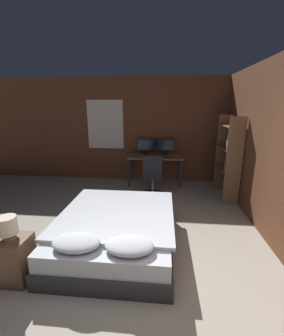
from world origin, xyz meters
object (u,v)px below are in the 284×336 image
object	(u,v)px
nightstand	(13,259)
monitor_right	(165,146)
bedside_lamp	(7,226)
monitor_left	(146,145)
computer_mouse	(166,157)
office_chair	(153,179)
bookshelf	(230,155)
desk	(155,160)
keyboard	(155,158)
bed	(116,230)

from	to	relation	value
nightstand	monitor_right	xyz separation A→B (m)	(1.74, 3.75, 0.71)
bedside_lamp	monitor_left	bearing A→B (deg)	71.79
computer_mouse	nightstand	bearing A→B (deg)	-118.17
office_chair	bookshelf	size ratio (longest dim) A/B	0.54
nightstand	desk	bearing A→B (deg)	67.13
desk	monitor_left	bearing A→B (deg)	138.45
monitor_right	bookshelf	xyz separation A→B (m)	(1.35, -1.00, 0.01)
monitor_left	keyboard	xyz separation A→B (m)	(0.25, -0.45, -0.22)
office_chair	bookshelf	world-z (taller)	bookshelf
bed	nightstand	world-z (taller)	bed
computer_mouse	office_chair	world-z (taller)	office_chair
desk	computer_mouse	distance (m)	0.38
bedside_lamp	bookshelf	world-z (taller)	bookshelf
monitor_left	monitor_right	bearing A→B (deg)	0.00
desk	monitor_right	distance (m)	0.47
nightstand	computer_mouse	bearing A→B (deg)	61.83
bed	office_chair	distance (m)	1.99
desk	keyboard	world-z (taller)	keyboard
bed	monitor_left	bearing A→B (deg)	86.43
bed	desk	bearing A→B (deg)	80.91
desk	monitor_right	world-z (taller)	monitor_right
bedside_lamp	computer_mouse	world-z (taller)	bedside_lamp
nightstand	keyboard	xyz separation A→B (m)	(1.49, 3.30, 0.49)
bed	desk	world-z (taller)	desk
desk	office_chair	bearing A→B (deg)	-91.03
monitor_right	office_chair	world-z (taller)	monitor_right
bedside_lamp	desk	xyz separation A→B (m)	(1.49, 3.52, -0.05)
keyboard	desk	bearing A→B (deg)	90.00
computer_mouse	desk	bearing A→B (deg)	141.86
bed	keyboard	distance (m)	2.61
computer_mouse	bookshelf	size ratio (longest dim) A/B	0.04
computer_mouse	monitor_left	bearing A→B (deg)	140.20
bed	desk	size ratio (longest dim) A/B	1.41
nightstand	bedside_lamp	size ratio (longest dim) A/B	2.05
bookshelf	office_chair	bearing A→B (deg)	-178.90
bedside_lamp	desk	size ratio (longest dim) A/B	0.19
office_chair	keyboard	bearing A→B (deg)	88.58
monitor_right	computer_mouse	world-z (taller)	monitor_right
monitor_left	desk	bearing A→B (deg)	-41.55
desk	monitor_left	distance (m)	0.47
monitor_left	office_chair	bearing A→B (deg)	-76.92
monitor_right	computer_mouse	distance (m)	0.49
monitor_left	monitor_right	size ratio (longest dim) A/B	1.00
bedside_lamp	bookshelf	xyz separation A→B (m)	(3.09, 2.75, 0.28)
bedside_lamp	desk	world-z (taller)	bedside_lamp
monitor_right	keyboard	distance (m)	0.56
computer_mouse	bookshelf	xyz separation A→B (m)	(1.33, -0.55, 0.21)
bedside_lamp	office_chair	xyz separation A→B (m)	(1.47, 2.72, -0.31)
computer_mouse	office_chair	distance (m)	0.75
desk	office_chair	world-z (taller)	office_chair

